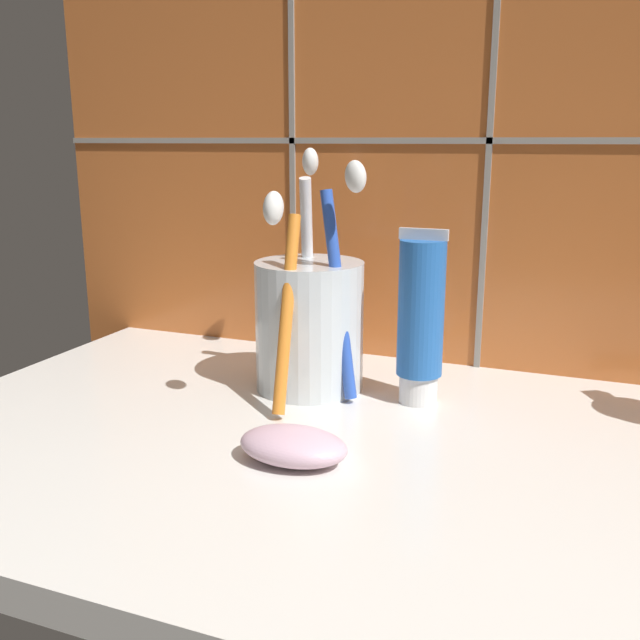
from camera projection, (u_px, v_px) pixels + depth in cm
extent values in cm
cube|color=silver|center=(398.00, 465.00, 44.83)|extent=(68.21, 38.79, 2.00)
cube|color=#C6662D|center=(474.00, 55.00, 56.06)|extent=(78.21, 1.50, 54.71)
cube|color=gray|center=(468.00, 141.00, 56.90)|extent=(78.21, 0.24, 0.50)
cube|color=gray|center=(292.00, 61.00, 60.77)|extent=(0.50, 0.24, 54.71)
cube|color=gray|center=(495.00, 53.00, 54.68)|extent=(0.50, 0.24, 54.71)
cylinder|color=silver|center=(309.00, 326.00, 54.75)|extent=(8.33, 8.33, 9.94)
cylinder|color=blue|center=(339.00, 295.00, 51.79)|extent=(3.86, 2.87, 15.15)
ellipsoid|color=white|center=(356.00, 177.00, 48.31)|extent=(2.47, 2.21, 2.50)
cylinder|color=white|center=(308.00, 277.00, 56.78)|extent=(2.35, 5.05, 15.93)
ellipsoid|color=white|center=(310.00, 162.00, 56.86)|extent=(1.89, 2.48, 2.56)
cylinder|color=orange|center=(287.00, 313.00, 50.14)|extent=(1.91, 6.15, 13.55)
ellipsoid|color=white|center=(273.00, 208.00, 45.39)|extent=(1.68, 2.57, 2.67)
cylinder|color=white|center=(418.00, 388.00, 52.60)|extent=(2.84, 2.84, 2.17)
cylinder|color=blue|center=(421.00, 308.00, 51.12)|extent=(3.34, 3.34, 9.88)
cube|color=silver|center=(424.00, 234.00, 49.81)|extent=(3.50, 0.36, 0.80)
ellipsoid|color=#DBB2C6|center=(293.00, 446.00, 42.74)|extent=(6.78, 4.44, 2.07)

